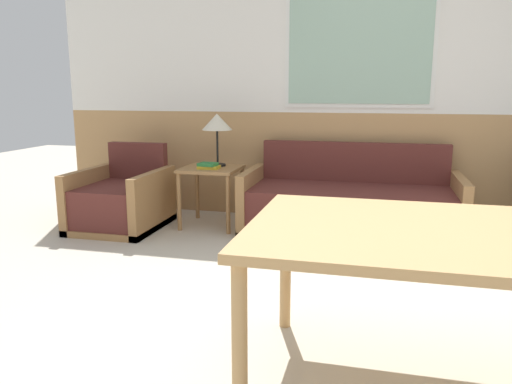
# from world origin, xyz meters

# --- Properties ---
(ground_plane) EXTENTS (16.00, 16.00, 0.00)m
(ground_plane) POSITION_xyz_m (0.00, 0.00, 0.00)
(ground_plane) COLOR beige
(wall_back) EXTENTS (7.20, 0.09, 2.70)m
(wall_back) POSITION_xyz_m (-0.02, 2.63, 1.36)
(wall_back) COLOR tan
(wall_back) RESTS_ON ground_plane
(couch) EXTENTS (1.94, 0.85, 0.80)m
(couch) POSITION_xyz_m (-0.46, 2.10, 0.25)
(couch) COLOR #9E7042
(couch) RESTS_ON ground_plane
(armchair) EXTENTS (0.77, 0.88, 0.78)m
(armchair) POSITION_xyz_m (-2.60, 1.78, 0.25)
(armchair) COLOR #9E7042
(armchair) RESTS_ON ground_plane
(side_table) EXTENTS (0.54, 0.54, 0.57)m
(side_table) POSITION_xyz_m (-1.78, 2.05, 0.48)
(side_table) COLOR #9E7042
(side_table) RESTS_ON ground_plane
(table_lamp) EXTENTS (0.29, 0.29, 0.50)m
(table_lamp) POSITION_xyz_m (-1.74, 2.14, 0.98)
(table_lamp) COLOR black
(table_lamp) RESTS_ON side_table
(book_stack) EXTENTS (0.20, 0.16, 0.06)m
(book_stack) POSITION_xyz_m (-1.77, 1.96, 0.60)
(book_stack) COLOR gold
(book_stack) RESTS_ON side_table
(dining_table) EXTENTS (2.02, 1.04, 0.74)m
(dining_table) POSITION_xyz_m (0.26, -0.33, 0.68)
(dining_table) COLOR tan
(dining_table) RESTS_ON ground_plane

